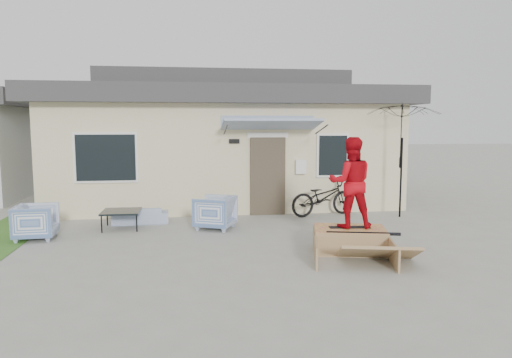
{
  "coord_description": "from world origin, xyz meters",
  "views": [
    {
      "loc": [
        -1.11,
        -8.08,
        2.47
      ],
      "look_at": [
        0.3,
        1.8,
        1.3
      ],
      "focal_mm": 33.35,
      "sensor_mm": 36.0,
      "label": 1
    }
  ],
  "objects": [
    {
      "name": "ground",
      "position": [
        0.0,
        0.0,
        0.0
      ],
      "size": [
        90.0,
        90.0,
        0.0
      ],
      "primitive_type": "plane",
      "color": "gray",
      "rests_on": "ground"
    },
    {
      "name": "house",
      "position": [
        0.0,
        7.99,
        1.94
      ],
      "size": [
        10.8,
        8.49,
        4.1
      ],
      "color": "beige",
      "rests_on": "ground"
    },
    {
      "name": "loveseat",
      "position": [
        -2.32,
        3.82,
        0.27
      ],
      "size": [
        1.38,
        0.47,
        0.53
      ],
      "primitive_type": "imported",
      "rotation": [
        0.0,
        0.0,
        3.19
      ],
      "color": "#4464A3",
      "rests_on": "ground"
    },
    {
      "name": "armchair_left",
      "position": [
        -4.36,
        2.46,
        0.42
      ],
      "size": [
        0.8,
        0.84,
        0.83
      ],
      "primitive_type": "imported",
      "rotation": [
        0.0,
        0.0,
        1.62
      ],
      "color": "#4464A3",
      "rests_on": "ground"
    },
    {
      "name": "armchair_right",
      "position": [
        -0.51,
        2.95,
        0.43
      ],
      "size": [
        1.06,
        1.08,
        0.86
      ],
      "primitive_type": "imported",
      "rotation": [
        0.0,
        0.0,
        -2.0
      ],
      "color": "#4464A3",
      "rests_on": "ground"
    },
    {
      "name": "coffee_table",
      "position": [
        -2.7,
        3.26,
        0.22
      ],
      "size": [
        0.89,
        0.89,
        0.43
      ],
      "primitive_type": "cube",
      "rotation": [
        0.0,
        0.0,
        -0.02
      ],
      "color": "black",
      "rests_on": "ground"
    },
    {
      "name": "bicycle",
      "position": [
        2.45,
        4.13,
        0.61
      ],
      "size": [
        2.02,
        1.15,
        1.22
      ],
      "primitive_type": "imported",
      "rotation": [
        0.0,
        0.0,
        1.84
      ],
      "color": "black",
      "rests_on": "ground"
    },
    {
      "name": "patio_umbrella",
      "position": [
        4.42,
        3.66,
        1.75
      ],
      "size": [
        2.31,
        2.21,
        2.2
      ],
      "color": "black",
      "rests_on": "ground"
    },
    {
      "name": "skate_ramp",
      "position": [
        1.96,
        0.58,
        0.23
      ],
      "size": [
        1.73,
        2.07,
        0.45
      ],
      "primitive_type": null,
      "rotation": [
        0.0,
        0.0,
        -0.23
      ],
      "color": "#94734C",
      "rests_on": "ground"
    },
    {
      "name": "skateboard",
      "position": [
        1.97,
        0.62,
        0.47
      ],
      "size": [
        0.81,
        0.28,
        0.05
      ],
      "primitive_type": "cube",
      "rotation": [
        0.0,
        0.0,
        -0.1
      ],
      "color": "black",
      "rests_on": "skate_ramp"
    },
    {
      "name": "skater",
      "position": [
        1.97,
        0.62,
        1.37
      ],
      "size": [
        0.95,
        0.79,
        1.74
      ],
      "primitive_type": "imported",
      "rotation": [
        0.0,
        0.0,
        2.98
      ],
      "color": "#B80812",
      "rests_on": "skateboard"
    }
  ]
}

